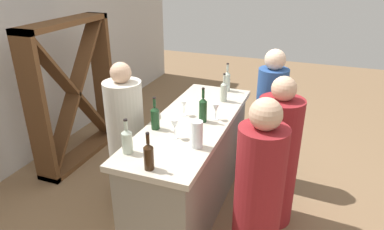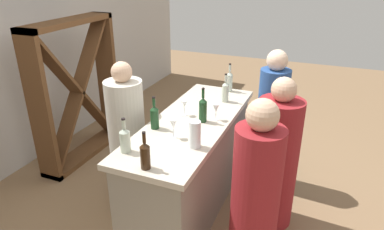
% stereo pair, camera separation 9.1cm
% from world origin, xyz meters
% --- Properties ---
extents(ground_plane, '(12.00, 12.00, 0.00)m').
position_xyz_m(ground_plane, '(0.00, 0.00, 0.00)').
color(ground_plane, '#846647').
extents(bar_counter, '(1.92, 0.68, 0.94)m').
position_xyz_m(bar_counter, '(0.00, 0.00, 0.48)').
color(bar_counter, gray).
rests_on(bar_counter, ground).
extents(wine_rack, '(1.27, 0.28, 1.69)m').
position_xyz_m(wine_rack, '(0.42, 1.65, 0.84)').
color(wine_rack, brown).
rests_on(wine_rack, ground).
extents(wine_bottle_leftmost_amber_brown, '(0.07, 0.07, 0.28)m').
position_xyz_m(wine_bottle_leftmost_amber_brown, '(-0.87, -0.01, 1.05)').
color(wine_bottle_leftmost_amber_brown, '#331E0F').
rests_on(wine_bottle_leftmost_amber_brown, bar_counter).
extents(wine_bottle_second_left_clear_pale, '(0.08, 0.08, 0.28)m').
position_xyz_m(wine_bottle_second_left_clear_pale, '(-0.72, 0.25, 1.05)').
color(wine_bottle_second_left_clear_pale, '#B7C6B2').
rests_on(wine_bottle_second_left_clear_pale, bar_counter).
extents(wine_bottle_center_olive_green, '(0.07, 0.07, 0.29)m').
position_xyz_m(wine_bottle_center_olive_green, '(-0.28, 0.23, 1.05)').
color(wine_bottle_center_olive_green, '#193D1E').
rests_on(wine_bottle_center_olive_green, bar_counter).
extents(wine_bottle_second_right_olive_green, '(0.07, 0.07, 0.32)m').
position_xyz_m(wine_bottle_second_right_olive_green, '(0.01, -0.10, 1.06)').
color(wine_bottle_second_right_olive_green, '#193D1E').
rests_on(wine_bottle_second_right_olive_green, bar_counter).
extents(wine_bottle_rightmost_clear_pale, '(0.07, 0.07, 0.30)m').
position_xyz_m(wine_bottle_rightmost_clear_pale, '(0.56, -0.14, 1.06)').
color(wine_bottle_rightmost_clear_pale, '#B7C6B2').
rests_on(wine_bottle_rightmost_clear_pale, bar_counter).
extents(wine_bottle_far_right_clear_pale, '(0.07, 0.07, 0.31)m').
position_xyz_m(wine_bottle_far_right_clear_pale, '(0.87, -0.09, 1.06)').
color(wine_bottle_far_right_clear_pale, '#B7C6B2').
rests_on(wine_bottle_far_right_clear_pale, bar_counter).
extents(wine_glass_near_left, '(0.07, 0.07, 0.15)m').
position_xyz_m(wine_glass_near_left, '(0.09, -0.20, 1.05)').
color(wine_glass_near_left, white).
rests_on(wine_glass_near_left, bar_counter).
extents(wine_glass_near_center, '(0.06, 0.06, 0.16)m').
position_xyz_m(wine_glass_near_center, '(-0.37, 0.01, 1.06)').
color(wine_glass_near_center, white).
rests_on(wine_glass_near_center, bar_counter).
extents(wine_glass_near_right, '(0.07, 0.07, 0.15)m').
position_xyz_m(wine_glass_near_right, '(0.08, 0.11, 1.05)').
color(wine_glass_near_right, white).
rests_on(wine_glass_near_right, bar_counter).
extents(water_pitcher, '(0.09, 0.09, 0.22)m').
position_xyz_m(water_pitcher, '(-0.45, -0.21, 1.05)').
color(water_pitcher, silver).
rests_on(water_pitcher, bar_counter).
extents(person_left_guest, '(0.39, 0.39, 1.49)m').
position_xyz_m(person_left_guest, '(0.70, -0.61, 0.70)').
color(person_left_guest, '#284C8C').
rests_on(person_left_guest, ground).
extents(person_center_guest, '(0.39, 0.39, 1.45)m').
position_xyz_m(person_center_guest, '(-0.54, -0.73, 0.67)').
color(person_center_guest, maroon).
rests_on(person_center_guest, ground).
extents(person_right_guest, '(0.50, 0.50, 1.42)m').
position_xyz_m(person_right_guest, '(0.08, -0.77, 0.65)').
color(person_right_guest, maroon).
rests_on(person_right_guest, ground).
extents(person_server_behind, '(0.41, 0.41, 1.45)m').
position_xyz_m(person_server_behind, '(-0.10, 0.65, 0.66)').
color(person_server_behind, beige).
rests_on(person_server_behind, ground).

